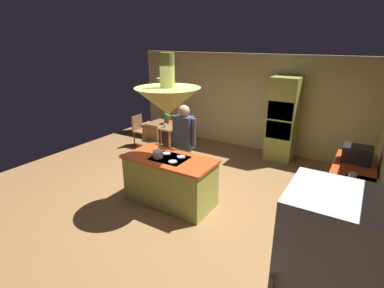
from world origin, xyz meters
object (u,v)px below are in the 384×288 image
cup_on_table (165,126)px  canister_sugar (350,185)px  dining_table (164,128)px  chair_by_back_wall (178,128)px  chair_at_corner (140,129)px  canister_flour (349,190)px  kitchen_island (170,180)px  microwave_on_counter (357,154)px  canister_tea (352,179)px  person_at_island (184,141)px  chair_facing_island (149,140)px  cooking_pot_on_cooktop (158,154)px  potted_plant_on_table (167,117)px  oven_tower (283,119)px

cup_on_table → canister_sugar: (4.35, -1.54, 0.17)m
dining_table → chair_by_back_wall: (0.00, 0.63, -0.14)m
chair_at_corner → canister_flour: 5.75m
kitchen_island → microwave_on_counter: size_ratio=3.62×
dining_table → canister_flour: (4.54, -1.93, 0.34)m
chair_by_back_wall → chair_at_corner: 1.07m
canister_tea → microwave_on_counter: size_ratio=0.43×
canister_tea → microwave_on_counter: (0.00, 1.02, 0.04)m
person_at_island → chair_facing_island: 1.82m
canister_flour → cooking_pot_on_cooktop: canister_flour is taller
dining_table → canister_flour: size_ratio=5.51×
kitchen_island → person_at_island: size_ratio=0.97×
cooking_pot_on_cooktop → cup_on_table: bearing=123.7°
cooking_pot_on_cooktop → dining_table: bearing=124.6°
chair_facing_island → cup_on_table: chair_facing_island is taller
dining_table → chair_facing_island: size_ratio=1.10×
canister_flour → microwave_on_counter: bearing=90.0°
canister_flour → cooking_pot_on_cooktop: size_ratio=0.97×
dining_table → potted_plant_on_table: size_ratio=3.20×
kitchen_island → chair_facing_island: size_ratio=1.91×
person_at_island → cooking_pot_on_cooktop: 0.81m
oven_tower → chair_by_back_wall: 2.89m
canister_sugar → cup_on_table: bearing=160.5°
canister_sugar → canister_tea: size_ratio=0.80×
chair_at_corner → canister_flour: size_ratio=4.99×
chair_facing_island → kitchen_island: bearing=-40.8°
kitchen_island → chair_facing_island: bearing=139.2°
canister_sugar → oven_tower: bearing=121.1°
person_at_island → oven_tower: bearing=64.3°
dining_table → potted_plant_on_table: (0.02, 0.09, 0.28)m
chair_facing_island → microwave_on_counter: size_ratio=1.89×
potted_plant_on_table → cup_on_table: bearing=-60.6°
canister_tea → chair_by_back_wall: bearing=154.2°
canister_sugar → dining_table: bearing=159.0°
oven_tower → canister_tea: bearing=-57.3°
kitchen_island → microwave_on_counter: microwave_on_counter is taller
chair_by_back_wall → chair_at_corner: (-0.86, -0.63, 0.00)m
canister_flour → cooking_pot_on_cooktop: 3.02m
cooking_pot_on_cooktop → canister_sugar: bearing=9.2°
kitchen_island → canister_flour: (2.84, 0.17, 0.53)m
chair_by_back_wall → cup_on_table: chair_by_back_wall is taller
person_at_island → canister_sugar: size_ratio=10.84×
dining_table → canister_flour: 4.94m
kitchen_island → cooking_pot_on_cooktop: (-0.16, -0.13, 0.53)m
chair_facing_island → microwave_on_counter: microwave_on_counter is taller
chair_at_corner → canister_flour: bearing=-109.6°
chair_facing_island → chair_at_corner: 1.07m
dining_table → chair_facing_island: (0.00, -0.63, -0.14)m
cup_on_table → cooking_pot_on_cooktop: 2.44m
canister_sugar → microwave_on_counter: 1.20m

